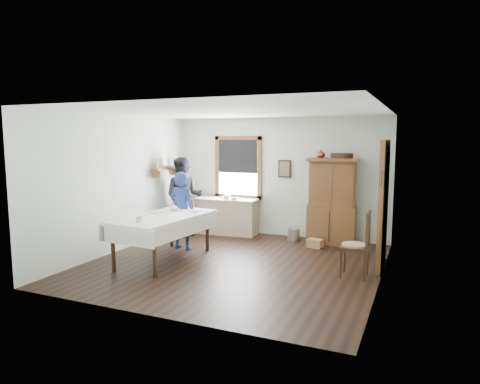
{
  "coord_description": "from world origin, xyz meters",
  "views": [
    {
      "loc": [
        3.05,
        -6.82,
        2.25
      ],
      "look_at": [
        -0.02,
        0.3,
        1.26
      ],
      "focal_mm": 32.0,
      "sensor_mm": 36.0,
      "label": 1
    }
  ],
  "objects_px": {
    "figure_dark": "(184,200)",
    "china_hutch": "(332,201)",
    "spindle_chair": "(355,244)",
    "woman_blue": "(182,213)",
    "work_counter": "(227,216)",
    "pail": "(294,234)",
    "dining_table": "(164,238)",
    "wicker_basket": "(315,243)"
  },
  "relations": [
    {
      "from": "woman_blue",
      "to": "pail",
      "type": "bearing_deg",
      "value": -133.82
    },
    {
      "from": "wicker_basket",
      "to": "woman_blue",
      "type": "distance_m",
      "value": 2.79
    },
    {
      "from": "work_counter",
      "to": "china_hutch",
      "type": "relative_size",
      "value": 0.8
    },
    {
      "from": "dining_table",
      "to": "woman_blue",
      "type": "xyz_separation_m",
      "value": [
        -0.11,
        0.83,
        0.31
      ]
    },
    {
      "from": "figure_dark",
      "to": "china_hutch",
      "type": "bearing_deg",
      "value": -8.42
    },
    {
      "from": "woman_blue",
      "to": "china_hutch",
      "type": "bearing_deg",
      "value": -141.67
    },
    {
      "from": "wicker_basket",
      "to": "figure_dark",
      "type": "distance_m",
      "value": 3.14
    },
    {
      "from": "china_hutch",
      "to": "wicker_basket",
      "type": "relative_size",
      "value": 6.07
    },
    {
      "from": "figure_dark",
      "to": "woman_blue",
      "type": "bearing_deg",
      "value": -79.4
    },
    {
      "from": "work_counter",
      "to": "dining_table",
      "type": "relative_size",
      "value": 0.7
    },
    {
      "from": "work_counter",
      "to": "wicker_basket",
      "type": "xyz_separation_m",
      "value": [
        2.22,
        -0.45,
        -0.33
      ]
    },
    {
      "from": "woman_blue",
      "to": "work_counter",
      "type": "bearing_deg",
      "value": -91.59
    },
    {
      "from": "dining_table",
      "to": "pail",
      "type": "distance_m",
      "value": 2.99
    },
    {
      "from": "china_hutch",
      "to": "dining_table",
      "type": "height_order",
      "value": "china_hutch"
    },
    {
      "from": "pail",
      "to": "woman_blue",
      "type": "distance_m",
      "value": 2.51
    },
    {
      "from": "work_counter",
      "to": "china_hutch",
      "type": "bearing_deg",
      "value": -3.34
    },
    {
      "from": "dining_table",
      "to": "pail",
      "type": "xyz_separation_m",
      "value": [
        1.78,
        2.39,
        -0.28
      ]
    },
    {
      "from": "china_hutch",
      "to": "wicker_basket",
      "type": "xyz_separation_m",
      "value": [
        -0.23,
        -0.49,
        -0.82
      ]
    },
    {
      "from": "work_counter",
      "to": "pail",
      "type": "bearing_deg",
      "value": -6.33
    },
    {
      "from": "pail",
      "to": "figure_dark",
      "type": "height_order",
      "value": "figure_dark"
    },
    {
      "from": "dining_table",
      "to": "spindle_chair",
      "type": "bearing_deg",
      "value": 6.84
    },
    {
      "from": "spindle_chair",
      "to": "woman_blue",
      "type": "height_order",
      "value": "woman_blue"
    },
    {
      "from": "spindle_chair",
      "to": "woman_blue",
      "type": "distance_m",
      "value": 3.51
    },
    {
      "from": "pail",
      "to": "figure_dark",
      "type": "bearing_deg",
      "value": -169.15
    },
    {
      "from": "work_counter",
      "to": "pail",
      "type": "height_order",
      "value": "work_counter"
    },
    {
      "from": "china_hutch",
      "to": "pail",
      "type": "bearing_deg",
      "value": -177.35
    },
    {
      "from": "woman_blue",
      "to": "figure_dark",
      "type": "height_order",
      "value": "figure_dark"
    },
    {
      "from": "china_hutch",
      "to": "figure_dark",
      "type": "bearing_deg",
      "value": -174.45
    },
    {
      "from": "work_counter",
      "to": "dining_table",
      "type": "xyz_separation_m",
      "value": [
        -0.13,
        -2.45,
        -0.0
      ]
    },
    {
      "from": "woman_blue",
      "to": "wicker_basket",
      "type": "bearing_deg",
      "value": -147.9
    },
    {
      "from": "wicker_basket",
      "to": "woman_blue",
      "type": "relative_size",
      "value": 0.21
    },
    {
      "from": "work_counter",
      "to": "spindle_chair",
      "type": "relative_size",
      "value": 1.35
    },
    {
      "from": "china_hutch",
      "to": "woman_blue",
      "type": "bearing_deg",
      "value": -152.75
    },
    {
      "from": "pail",
      "to": "dining_table",
      "type": "bearing_deg",
      "value": -126.67
    },
    {
      "from": "wicker_basket",
      "to": "work_counter",
      "type": "bearing_deg",
      "value": 168.54
    },
    {
      "from": "spindle_chair",
      "to": "figure_dark",
      "type": "bearing_deg",
      "value": 159.91
    },
    {
      "from": "dining_table",
      "to": "spindle_chair",
      "type": "distance_m",
      "value": 3.4
    },
    {
      "from": "spindle_chair",
      "to": "wicker_basket",
      "type": "height_order",
      "value": "spindle_chair"
    },
    {
      "from": "china_hutch",
      "to": "wicker_basket",
      "type": "distance_m",
      "value": 0.98
    },
    {
      "from": "pail",
      "to": "figure_dark",
      "type": "xyz_separation_m",
      "value": [
        -2.48,
        -0.48,
        0.7
      ]
    },
    {
      "from": "dining_table",
      "to": "spindle_chair",
      "type": "relative_size",
      "value": 1.92
    },
    {
      "from": "dining_table",
      "to": "pail",
      "type": "height_order",
      "value": "dining_table"
    }
  ]
}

